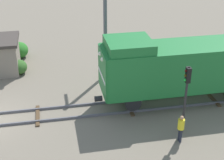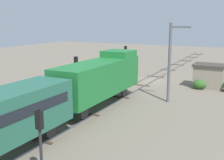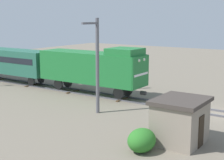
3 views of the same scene
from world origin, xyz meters
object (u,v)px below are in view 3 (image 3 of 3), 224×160
Objects in this scene: worker_by_signal at (129,80)px; relay_hut at (180,120)px; passenger_car_leading at (3,60)px; locomotive at (93,67)px; catenary_mast at (97,63)px; traffic_signal_mid at (122,62)px.

relay_hut reaches higher than worker_by_signal.
passenger_car_leading is 26.72m from relay_hut.
relay_hut is at bearing -106.32° from passenger_car_leading.
passenger_car_leading is 4.00× the size of relay_hut.
catenary_mast is (-5.07, -4.24, 1.21)m from locomotive.
traffic_signal_mid is (3.40, -14.48, 0.42)m from passenger_car_leading.
worker_by_signal is (0.80, -0.45, -1.95)m from traffic_signal_mid.
traffic_signal_mid is (3.40, -1.15, 0.17)m from locomotive.
relay_hut is at bearing -134.40° from traffic_signal_mid.
catenary_mast reaches higher than traffic_signal_mid.
locomotive is at bearing 39.96° from catenary_mast.
relay_hut is at bearing 47.31° from worker_by_signal.
traffic_signal_mid is at bearing 45.60° from relay_hut.
worker_by_signal is at bearing 15.96° from catenary_mast.
passenger_car_leading reaches higher than worker_by_signal.
catenary_mast is 2.14× the size of relay_hut.
worker_by_signal is 15.85m from relay_hut.
catenary_mast reaches higher than passenger_car_leading.
passenger_car_leading is 18.35m from catenary_mast.
locomotive is 1.55× the size of catenary_mast.
catenary_mast is at bearing -159.91° from traffic_signal_mid.
worker_by_signal is at bearing 42.41° from relay_hut.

